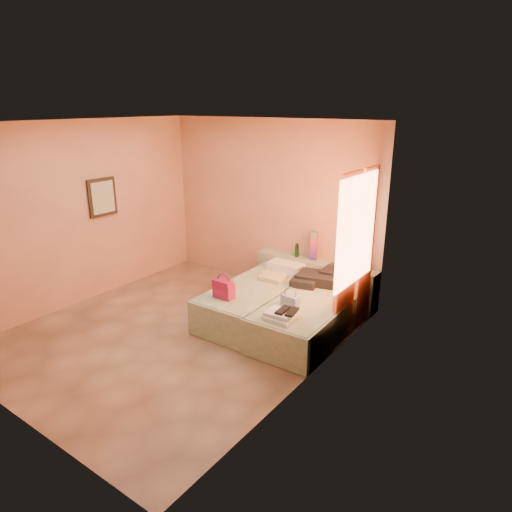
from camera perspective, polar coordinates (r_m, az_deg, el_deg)
The scene contains 16 objects.
ground at distance 6.51m, azimuth -9.62°, elevation -9.33°, with size 4.50×4.50×0.00m, color #9E805F.
room_walls at distance 6.16m, azimuth -5.41°, elevation 6.96°, with size 4.02×4.51×2.81m.
headboard_ledge at distance 7.38m, azimuth 7.35°, elevation -2.98°, with size 2.05×0.30×0.65m, color #99A688.
bed_left at distance 6.77m, azimuth 0.22°, elevation -5.58°, with size 0.90×2.00×0.50m, color #A9BE99.
bed_right at distance 6.34m, azimuth 6.92°, elevation -7.49°, with size 0.90×2.00×0.50m, color #A9BE99.
water_bottle at distance 7.39m, azimuth 5.11°, elevation 0.71°, with size 0.06×0.06×0.22m, color #13351D.
rainbow_box at distance 7.26m, azimuth 7.22°, elevation 1.28°, with size 0.10×0.10×0.45m, color #9E1345.
small_dish at distance 7.49m, azimuth 5.01°, elevation 0.22°, with size 0.13×0.13×0.03m, color #4C8C63.
green_book at distance 7.08m, azimuth 9.93°, elevation -1.13°, with size 0.18×0.13×0.03m, color #25452A.
flower_vase at distance 6.94m, azimuth 13.23°, elevation -0.70°, with size 0.21×0.21×0.27m, color silver.
magenta_handbag at distance 6.20m, azimuth -4.05°, elevation -4.12°, with size 0.28×0.16×0.26m, color #9E1345.
khaki_garment at distance 6.86m, azimuth 2.11°, elevation -2.69°, with size 0.38×0.30×0.06m, color tan.
clothes_pile at distance 6.74m, azimuth 8.04°, elevation -2.70°, with size 0.62×0.62×0.18m, color black.
blue_handbag at distance 5.96m, azimuth 4.29°, elevation -5.67°, with size 0.24×0.10×0.16m, color #394A8B.
towel_stack at distance 5.62m, azimuth 3.09°, elevation -7.52°, with size 0.35×0.30×0.10m, color silver.
sandal_pair at distance 5.61m, azimuth 3.90°, elevation -6.90°, with size 0.19×0.26×0.03m, color black.
Camera 1 is at (4.18, -3.98, 3.03)m, focal length 32.00 mm.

